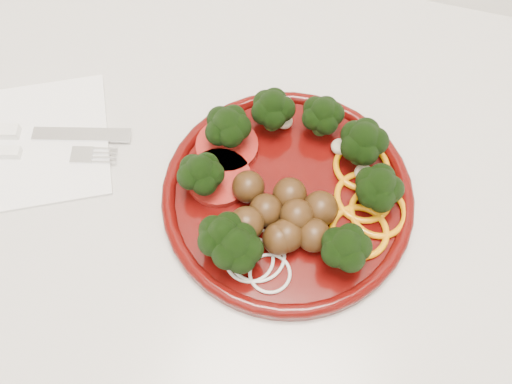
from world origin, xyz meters
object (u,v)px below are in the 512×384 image
(napkin, at_px, (34,143))
(fork, at_px, (5,152))
(plate, at_px, (290,191))
(knife, at_px, (14,132))

(napkin, height_order, fork, fork)
(fork, bearing_deg, plate, -8.93)
(fork, bearing_deg, napkin, 33.31)
(napkin, distance_m, knife, 0.02)
(plate, relative_size, fork, 1.47)
(napkin, xyz_separation_m, knife, (-0.02, 0.00, 0.01))
(plate, xyz_separation_m, fork, (-0.30, -0.03, -0.01))
(plate, xyz_separation_m, knife, (-0.30, -0.00, -0.01))
(napkin, height_order, knife, knife)
(plate, height_order, napkin, plate)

